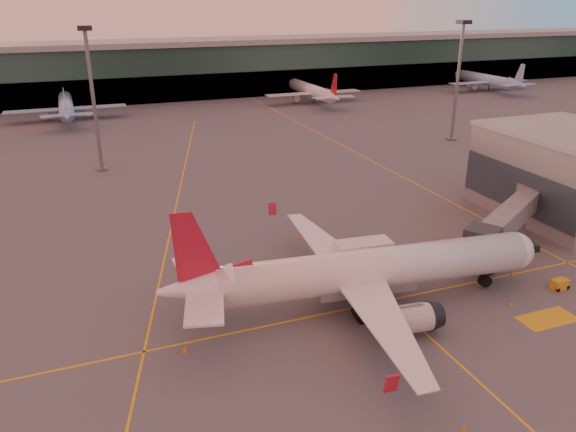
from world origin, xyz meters
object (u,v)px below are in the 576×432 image
object	(u,v)px
pushback_tug	(466,246)
gpu_cart	(560,284)
main_airplane	(363,272)
catering_truck	(363,259)

from	to	relation	value
pushback_tug	gpu_cart	bearing A→B (deg)	-78.31
main_airplane	catering_truck	distance (m)	5.81
main_airplane	gpu_cart	distance (m)	23.01
gpu_cart	pushback_tug	distance (m)	12.41
pushback_tug	catering_truck	bearing A→B (deg)	-175.74
main_airplane	gpu_cart	xyz separation A→B (m)	(22.26, -4.69, -3.45)
gpu_cart	catering_truck	bearing A→B (deg)	149.52
catering_truck	pushback_tug	distance (m)	16.43
pushback_tug	main_airplane	bearing A→B (deg)	-162.91
main_airplane	gpu_cart	size ratio (longest dim) A/B	20.48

